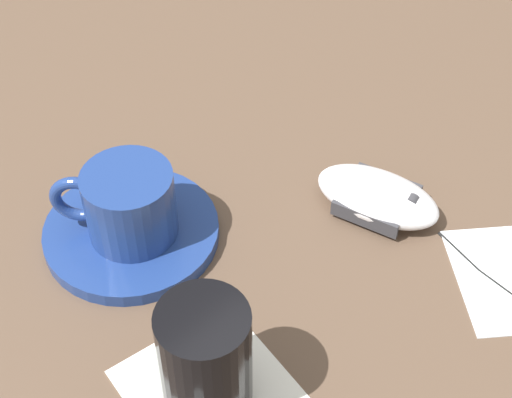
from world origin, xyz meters
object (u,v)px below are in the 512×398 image
(coffee_cup, at_px, (127,204))
(computer_mouse, at_px, (378,196))
(drinking_glass, at_px, (205,358))
(saucer, at_px, (132,232))

(coffee_cup, xyz_separation_m, computer_mouse, (-0.17, 0.13, -0.03))
(coffee_cup, height_order, drinking_glass, drinking_glass)
(computer_mouse, distance_m, drinking_glass, 0.24)
(saucer, xyz_separation_m, drinking_glass, (0.06, 0.16, 0.04))
(coffee_cup, bearing_deg, computer_mouse, 143.26)
(computer_mouse, relative_size, drinking_glass, 1.32)
(saucer, relative_size, coffee_cup, 1.64)
(saucer, bearing_deg, coffee_cup, 60.11)
(saucer, distance_m, coffee_cup, 0.04)
(computer_mouse, bearing_deg, drinking_glass, 6.58)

